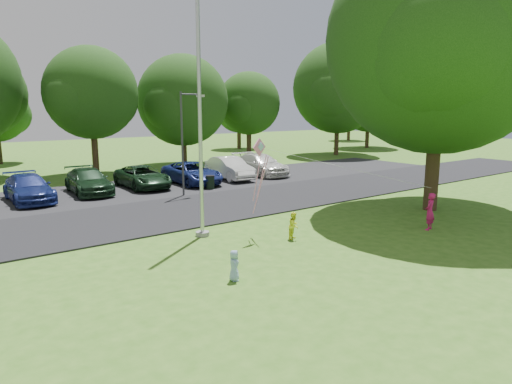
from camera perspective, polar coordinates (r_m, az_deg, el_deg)
ground at (r=15.53m, az=14.40°, el=-7.26°), size 120.00×120.00×0.00m
park_road at (r=22.05m, az=-4.11°, el=-1.60°), size 60.00×6.00×0.06m
parking_strip at (r=27.64m, az=-11.45°, el=0.70°), size 42.00×7.00×0.06m
flagpole at (r=16.33m, az=-7.02°, el=8.74°), size 0.50×0.50×10.00m
street_lamp at (r=24.25m, az=-8.83°, el=7.17°), size 1.53×0.36×5.46m
trash_can at (r=26.20m, az=-5.75°, el=1.18°), size 0.52×0.52×0.82m
big_tree at (r=22.14m, az=22.21°, el=16.62°), size 10.44×9.95×12.53m
tree_row at (r=35.91m, az=-15.62°, el=11.85°), size 64.35×11.94×10.88m
horizon_trees at (r=45.80m, az=-17.11°, el=9.65°), size 77.46×7.20×7.02m
parked_cars at (r=27.68m, az=-10.82°, el=2.21°), size 16.69×5.26×1.44m
woman at (r=18.74m, az=20.90°, el=-2.29°), size 0.60×0.48×1.44m
child_yellow at (r=16.40m, az=4.76°, el=-4.21°), size 0.59×0.54×0.99m
child_blue at (r=12.55m, az=-2.74°, el=-9.16°), size 0.43×0.50×0.86m
kite at (r=16.21m, az=0.94°, el=4.05°), size 6.15×3.44×2.75m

